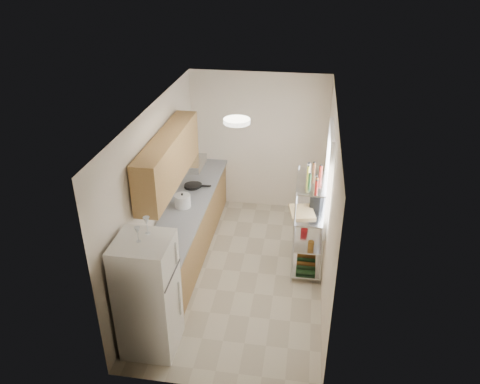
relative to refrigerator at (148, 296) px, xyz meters
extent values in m
cube|color=beige|center=(0.87, 1.65, -0.79)|extent=(2.50, 4.40, 0.01)
cube|color=silver|center=(0.87, 1.65, 1.82)|extent=(2.50, 4.40, 0.01)
cube|color=#EEDEC6|center=(0.87, 3.86, 0.51)|extent=(2.50, 0.01, 2.60)
cube|color=#EEDEC6|center=(0.87, -0.55, 0.51)|extent=(2.50, 0.01, 2.60)
cube|color=#EEDEC6|center=(-0.38, 1.65, 0.51)|extent=(0.01, 4.40, 2.60)
cube|color=#EEDEC6|center=(2.12, 1.65, 0.51)|extent=(0.01, 4.40, 2.60)
cube|color=#AB7A49|center=(-0.05, 2.09, -0.36)|extent=(0.60, 3.48, 0.86)
cube|color=gray|center=(-0.03, 2.09, 0.09)|extent=(0.63, 3.51, 0.04)
cube|color=#B7BABC|center=(-0.07, 0.95, 0.09)|extent=(0.52, 0.44, 0.04)
cube|color=#B7BABC|center=(0.23, 3.45, -0.33)|extent=(0.01, 0.55, 0.72)
cube|color=#AB7A49|center=(-0.18, 1.75, 1.02)|extent=(0.33, 2.20, 0.72)
cube|color=#B7BABC|center=(-0.13, 2.55, 0.60)|extent=(0.50, 0.60, 0.12)
cube|color=white|center=(2.10, 2.00, 0.76)|extent=(0.06, 1.00, 1.46)
cube|color=silver|center=(1.88, 1.95, -0.69)|extent=(0.45, 0.90, 0.02)
cube|color=silver|center=(1.88, 1.95, -0.24)|extent=(0.45, 0.90, 0.02)
cube|color=silver|center=(1.88, 1.95, 0.21)|extent=(0.45, 0.90, 0.02)
cube|color=silver|center=(1.88, 1.95, 0.71)|extent=(0.45, 0.90, 0.02)
cylinder|color=silver|center=(1.66, 1.51, -0.01)|extent=(0.02, 0.02, 1.55)
cylinder|color=silver|center=(1.66, 2.39, -0.01)|extent=(0.02, 0.02, 1.55)
cylinder|color=silver|center=(2.09, 1.51, -0.01)|extent=(0.02, 0.02, 1.55)
cylinder|color=silver|center=(2.09, 2.39, -0.01)|extent=(0.02, 0.02, 1.55)
cylinder|color=white|center=(0.87, 1.35, 1.78)|extent=(0.34, 0.34, 0.05)
cube|color=white|center=(0.00, 0.00, 0.00)|extent=(0.65, 0.65, 1.58)
cylinder|color=silver|center=(-0.09, 1.98, 0.21)|extent=(0.25, 0.25, 0.20)
cylinder|color=black|center=(-0.11, 2.65, 0.13)|extent=(0.29, 0.29, 0.05)
cylinder|color=black|center=(-0.06, 2.69, 0.13)|extent=(0.22, 0.22, 0.04)
cube|color=tan|center=(1.76, 1.89, 0.24)|extent=(0.42, 0.50, 0.03)
cube|color=black|center=(1.97, 2.09, 0.36)|extent=(0.22, 0.27, 0.28)
cube|color=red|center=(1.81, 2.14, -0.15)|extent=(0.11, 0.14, 0.15)
camera|label=1|loc=(1.76, -4.16, 3.73)|focal=35.00mm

